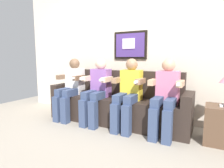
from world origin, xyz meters
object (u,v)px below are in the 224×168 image
object	(u,v)px
couch	(117,105)
person_right_center	(129,91)
person_left_center	(97,88)
spare_remote_on_table	(221,105)
person_rightmost	(166,94)
side_table_right	(221,125)
person_leftmost	(71,86)

from	to	relation	value
couch	person_right_center	bearing A→B (deg)	-30.40
person_left_center	spare_remote_on_table	size ratio (longest dim) A/B	8.54
couch	person_left_center	world-z (taller)	person_left_center
couch	person_right_center	xyz separation A→B (m)	(0.29, -0.17, 0.29)
person_rightmost	side_table_right	distance (m)	0.80
side_table_right	couch	bearing A→B (deg)	176.09
person_leftmost	side_table_right	size ratio (longest dim) A/B	2.22
person_leftmost	person_right_center	distance (m)	1.15
couch	person_right_center	distance (m)	0.44
person_left_center	person_rightmost	xyz separation A→B (m)	(1.15, 0.00, -0.00)
person_leftmost	person_right_center	xyz separation A→B (m)	(1.15, 0.00, 0.00)
person_right_center	spare_remote_on_table	distance (m)	1.27
couch	person_left_center	xyz separation A→B (m)	(-0.29, -0.17, 0.29)
couch	person_rightmost	size ratio (longest dim) A/B	2.20
person_left_center	person_right_center	bearing A→B (deg)	0.05
couch	spare_remote_on_table	bearing A→B (deg)	-4.12
person_left_center	side_table_right	xyz separation A→B (m)	(1.86, 0.06, -0.36)
person_rightmost	spare_remote_on_table	size ratio (longest dim) A/B	8.54
couch	person_right_center	size ratio (longest dim) A/B	2.20
couch	side_table_right	world-z (taller)	couch
person_leftmost	person_right_center	size ratio (longest dim) A/B	1.00
person_right_center	side_table_right	xyz separation A→B (m)	(1.28, 0.06, -0.36)
couch	person_leftmost	distance (m)	0.92
person_leftmost	person_rightmost	world-z (taller)	same
person_right_center	spare_remote_on_table	xyz separation A→B (m)	(1.27, 0.06, -0.10)
spare_remote_on_table	person_rightmost	bearing A→B (deg)	-175.32
person_rightmost	person_right_center	bearing A→B (deg)	180.00
couch	person_left_center	distance (m)	0.44
side_table_right	spare_remote_on_table	xyz separation A→B (m)	(-0.02, -0.00, 0.26)
person_leftmost	person_rightmost	distance (m)	1.72
person_right_center	couch	bearing A→B (deg)	149.60
person_left_center	person_rightmost	bearing A→B (deg)	0.02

